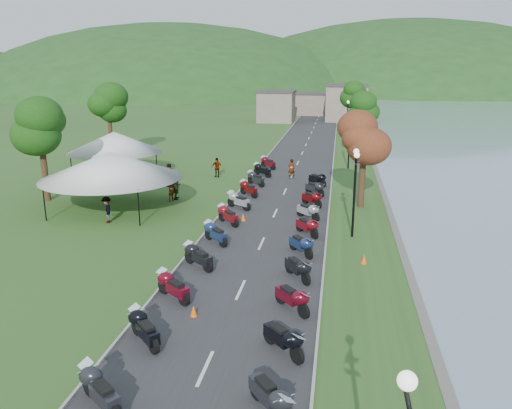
{
  "coord_description": "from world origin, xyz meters",
  "views": [
    {
      "loc": [
        3.99,
        -9.81,
        9.61
      ],
      "look_at": [
        -0.87,
        19.39,
        1.3
      ],
      "focal_mm": 35.0,
      "sensor_mm": 36.0,
      "label": 1
    }
  ],
  "objects_px": {
    "vendor_tent_main": "(112,181)",
    "pedestrian_c": "(108,222)",
    "pedestrian_a": "(172,201)",
    "pedestrian_b": "(169,186)"
  },
  "relations": [
    {
      "from": "vendor_tent_main",
      "to": "pedestrian_c",
      "type": "height_order",
      "value": "vendor_tent_main"
    },
    {
      "from": "pedestrian_a",
      "to": "pedestrian_b",
      "type": "xyz_separation_m",
      "value": [
        -1.68,
        4.37,
        0.0
      ]
    },
    {
      "from": "vendor_tent_main",
      "to": "pedestrian_b",
      "type": "height_order",
      "value": "vendor_tent_main"
    },
    {
      "from": "vendor_tent_main",
      "to": "pedestrian_c",
      "type": "bearing_deg",
      "value": -72.52
    },
    {
      "from": "pedestrian_c",
      "to": "pedestrian_a",
      "type": "bearing_deg",
      "value": 127.41
    },
    {
      "from": "pedestrian_a",
      "to": "pedestrian_c",
      "type": "relative_size",
      "value": 0.96
    },
    {
      "from": "vendor_tent_main",
      "to": "pedestrian_c",
      "type": "relative_size",
      "value": 3.75
    },
    {
      "from": "pedestrian_c",
      "to": "pedestrian_b",
      "type": "bearing_deg",
      "value": 146.11
    },
    {
      "from": "pedestrian_a",
      "to": "pedestrian_c",
      "type": "height_order",
      "value": "pedestrian_c"
    },
    {
      "from": "pedestrian_b",
      "to": "pedestrian_c",
      "type": "bearing_deg",
      "value": 70.26
    }
  ]
}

